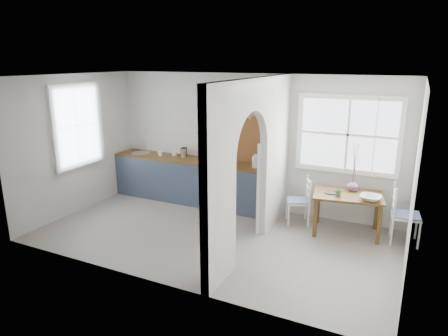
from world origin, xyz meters
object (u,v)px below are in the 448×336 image
at_px(dining_table, 347,214).
at_px(vase, 353,185).
at_px(chair_right, 406,215).
at_px(kettle, 256,161).
at_px(chair_left, 298,200).

bearing_deg(dining_table, vase, 72.50).
xyz_separation_m(dining_table, chair_right, (0.90, 0.04, 0.13)).
bearing_deg(vase, kettle, 179.94).
bearing_deg(kettle, chair_left, -29.04).
distance_m(chair_left, chair_right, 1.76).
distance_m(dining_table, kettle, 1.87).
bearing_deg(dining_table, chair_right, -6.79).
distance_m(chair_left, kettle, 1.06).
xyz_separation_m(chair_left, vase, (0.89, 0.14, 0.37)).
bearing_deg(chair_right, vase, 72.05).
relative_size(kettle, vase, 1.22).
relative_size(chair_right, kettle, 3.92).
xyz_separation_m(dining_table, chair_left, (-0.86, 0.07, 0.07)).
height_order(dining_table, vase, vase).
bearing_deg(vase, chair_right, -11.45).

